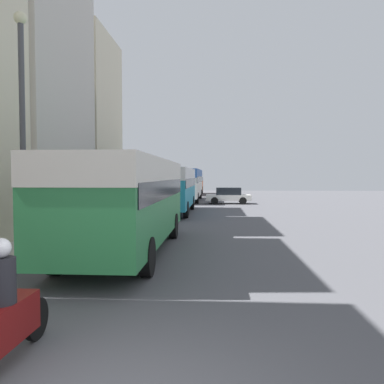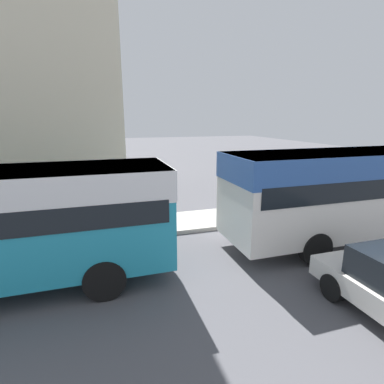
{
  "view_description": "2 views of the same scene",
  "coord_description": "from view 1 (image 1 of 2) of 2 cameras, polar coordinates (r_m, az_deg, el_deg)",
  "views": [
    {
      "loc": [
        1.14,
        -3.51,
        2.53
      ],
      "look_at": [
        -0.72,
        25.05,
        1.27
      ],
      "focal_mm": 35.0,
      "sensor_mm": 36.0,
      "label": 1
    },
    {
      "loc": [
        5.98,
        24.35,
        4.19
      ],
      "look_at": [
        -1.65,
        26.76,
        2.2
      ],
      "focal_mm": 28.0,
      "sensor_mm": 36.0,
      "label": 2
    }
  ],
  "objects": [
    {
      "name": "motorcycle_behind_lead",
      "position": [
        5.75,
        -26.61,
        -16.53
      ],
      "size": [
        0.39,
        2.24,
        1.73
      ],
      "color": "maroon",
      "rests_on": "ground_plane"
    },
    {
      "name": "car_crossing",
      "position": [
        33.84,
        5.57,
        -0.49
      ],
      "size": [
        4.0,
        1.97,
        1.46
      ],
      "rotation": [
        0.0,
        0.0,
        1.57
      ],
      "color": "silver",
      "rests_on": "ground_plane"
    },
    {
      "name": "pedestrian_near_curb",
      "position": [
        56.16,
        -1.88,
        1.01
      ],
      "size": [
        0.41,
        0.41,
        1.77
      ],
      "color": "#232838",
      "rests_on": "sidewalk"
    },
    {
      "name": "building_end_row",
      "position": [
        28.01,
        -18.17,
        9.75
      ],
      "size": [
        5.94,
        6.29,
        12.24
      ],
      "color": "beige",
      "rests_on": "ground_plane"
    },
    {
      "name": "bus_third_in_line",
      "position": [
        37.34,
        -0.66,
        1.76
      ],
      "size": [
        2.51,
        11.44,
        3.14
      ],
      "color": "silver",
      "rests_on": "ground_plane"
    },
    {
      "name": "bus_following",
      "position": [
        25.14,
        -2.97,
        1.21
      ],
      "size": [
        2.54,
        9.2,
        3.02
      ],
      "color": "teal",
      "rests_on": "ground_plane"
    },
    {
      "name": "building_far_terrace",
      "position": [
        21.68,
        -25.41,
        13.46
      ],
      "size": [
        5.88,
        7.39,
        13.48
      ],
      "color": "beige",
      "rests_on": "ground_plane"
    },
    {
      "name": "lamp_post",
      "position": [
        11.82,
        -24.44,
        10.51
      ],
      "size": [
        0.36,
        0.36,
        6.98
      ],
      "color": "#47474C",
      "rests_on": "sidewalk"
    },
    {
      "name": "bus_lead",
      "position": [
        12.43,
        -9.77,
        -0.05
      ],
      "size": [
        2.63,
        9.35,
        3.06
      ],
      "color": "#2D8447",
      "rests_on": "ground_plane"
    },
    {
      "name": "bus_rear",
      "position": [
        49.99,
        0.12,
        1.85
      ],
      "size": [
        2.51,
        9.13,
        2.99
      ],
      "color": "#EA5B23",
      "rests_on": "ground_plane"
    }
  ]
}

